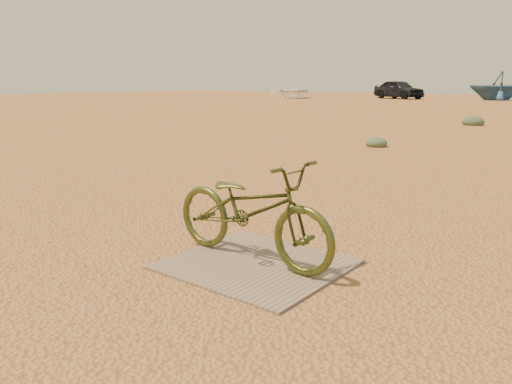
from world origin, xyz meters
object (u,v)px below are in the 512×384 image
Objects in this scene: plywood_board at (256,264)px; bicycle at (251,210)px; car at (399,89)px; boat_far_left at (497,86)px; boat_near_left at (293,91)px.

bicycle reaches higher than plywood_board.
car is 7.88m from boat_far_left.
boat_far_left is (-7.65, 41.64, 0.69)m from bicycle.
plywood_board is 0.47m from bicycle.
bicycle is 42.84m from car.
plywood_board is at bearing -97.46° from boat_near_left.
bicycle is at bearing -97.53° from boat_near_left.
plywood_board is 42.42m from boat_far_left.
car is at bearing -113.27° from boat_far_left.
bicycle is at bearing -24.90° from boat_far_left.
boat_near_left is at bearing 123.60° from plywood_board.
bicycle is at bearing -135.50° from car.
car is (-15.44, 40.05, 0.81)m from plywood_board.
boat_far_left is (7.70, 1.64, 0.34)m from car.
boat_near_left reaches higher than bicycle.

